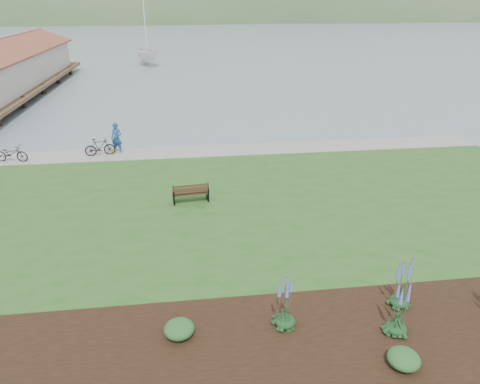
# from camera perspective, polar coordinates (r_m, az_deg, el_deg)

# --- Properties ---
(ground) EXTENTS (600.00, 600.00, 0.00)m
(ground) POSITION_cam_1_polar(r_m,az_deg,el_deg) (21.07, -1.61, -1.69)
(ground) COLOR slate
(ground) RESTS_ON ground
(lawn) EXTENTS (34.00, 20.00, 0.40)m
(lawn) POSITION_cam_1_polar(r_m,az_deg,el_deg) (19.21, -1.03, -3.81)
(lawn) COLOR #234E1B
(lawn) RESTS_ON ground
(shoreline_path) EXTENTS (34.00, 2.20, 0.03)m
(shoreline_path) POSITION_cam_1_polar(r_m,az_deg,el_deg) (27.25, -3.05, 5.54)
(shoreline_path) COLOR gray
(shoreline_path) RESTS_ON lawn
(garden_bed) EXTENTS (24.00, 4.40, 0.04)m
(garden_bed) POSITION_cam_1_polar(r_m,az_deg,el_deg) (13.55, 16.18, -17.94)
(garden_bed) COLOR black
(garden_bed) RESTS_ON lawn
(far_hillside) EXTENTS (580.00, 80.00, 38.00)m
(far_hillside) POSITION_cam_1_polar(r_m,az_deg,el_deg) (190.25, -0.55, 22.02)
(far_hillside) COLOR #3B5932
(far_hillside) RESTS_ON ground
(pier_pavilion) EXTENTS (8.00, 36.00, 5.40)m
(pier_pavilion) POSITION_cam_1_polar(r_m,az_deg,el_deg) (50.22, -29.29, 14.08)
(pier_pavilion) COLOR #4C3826
(pier_pavilion) RESTS_ON ground
(park_bench) EXTENTS (1.74, 0.87, 1.04)m
(park_bench) POSITION_cam_1_polar(r_m,az_deg,el_deg) (20.30, -6.58, -0.07)
(park_bench) COLOR black
(park_bench) RESTS_ON lawn
(person) EXTENTS (0.95, 0.79, 2.23)m
(person) POSITION_cam_1_polar(r_m,az_deg,el_deg) (27.61, -16.17, 7.25)
(person) COLOR navy
(person) RESTS_ON lawn
(bicycle_a) EXTENTS (0.99, 2.05, 1.03)m
(bicycle_a) POSITION_cam_1_polar(r_m,az_deg,el_deg) (28.59, -28.24, 4.55)
(bicycle_a) COLOR black
(bicycle_a) RESTS_ON lawn
(bicycle_b) EXTENTS (0.78, 1.86, 1.09)m
(bicycle_b) POSITION_cam_1_polar(r_m,az_deg,el_deg) (27.58, -18.18, 5.71)
(bicycle_b) COLOR black
(bicycle_b) RESTS_ON lawn
(sailboat) EXTENTS (13.64, 13.75, 27.86)m
(sailboat) POSITION_cam_1_polar(r_m,az_deg,el_deg) (66.42, -12.09, 16.19)
(sailboat) COLOR silver
(sailboat) RESTS_ON ground
(pannier) EXTENTS (0.25, 0.30, 0.28)m
(pannier) POSITION_cam_1_polar(r_m,az_deg,el_deg) (27.84, -16.47, 5.23)
(pannier) COLOR yellow
(pannier) RESTS_ON lawn
(echium_0) EXTENTS (0.62, 0.62, 1.94)m
(echium_0) POSITION_cam_1_polar(r_m,az_deg,el_deg) (13.46, 20.41, -14.81)
(echium_0) COLOR #123318
(echium_0) RESTS_ON garden_bed
(echium_1) EXTENTS (0.62, 0.62, 2.03)m
(echium_1) POSITION_cam_1_polar(r_m,az_deg,el_deg) (14.44, 20.85, -11.42)
(echium_1) COLOR #123318
(echium_1) RESTS_ON garden_bed
(echium_4) EXTENTS (0.62, 0.62, 2.13)m
(echium_4) POSITION_cam_1_polar(r_m,az_deg,el_deg) (12.86, 6.19, -14.40)
(echium_4) COLOR #123318
(echium_4) RESTS_ON garden_bed
(shrub_0) EXTENTS (0.89, 0.89, 0.44)m
(shrub_0) POSITION_cam_1_polar(r_m,az_deg,el_deg) (13.04, -8.12, -17.63)
(shrub_0) COLOR #1E4C21
(shrub_0) RESTS_ON garden_bed
(shrub_1) EXTENTS (0.87, 0.87, 0.43)m
(shrub_1) POSITION_cam_1_polar(r_m,az_deg,el_deg) (12.88, 21.00, -20.05)
(shrub_1) COLOR #1E4C21
(shrub_1) RESTS_ON garden_bed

